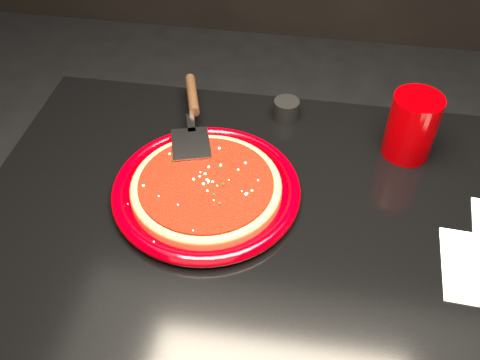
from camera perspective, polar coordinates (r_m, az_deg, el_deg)
name	(u,v)px	position (r m, az deg, el deg)	size (l,w,h in m)	color
table	(281,335)	(1.28, 4.44, -16.15)	(1.20, 0.80, 0.75)	black
plate	(206,190)	(1.02, -3.60, -1.06)	(0.36, 0.36, 0.03)	#790005
pizza_crust	(206,188)	(1.02, -3.61, -0.90)	(0.29, 0.29, 0.01)	brown
pizza_crust_rim	(206,186)	(1.01, -3.63, -0.61)	(0.29, 0.29, 0.02)	brown
pizza_sauce	(206,184)	(1.01, -3.65, -0.41)	(0.25, 0.25, 0.01)	maroon
parmesan_dusting	(206,181)	(1.00, -3.66, -0.12)	(0.25, 0.25, 0.01)	beige
basil_flecks	(206,181)	(1.00, -3.66, -0.16)	(0.23, 0.23, 0.00)	black
pizza_server	(193,116)	(1.14, -5.09, 6.86)	(0.09, 0.32, 0.02)	silver
cup	(412,126)	(1.12, 17.86, 5.49)	(0.10, 0.10, 0.14)	#8F0001
ramekin	(286,109)	(1.20, 4.96, 7.53)	(0.06, 0.06, 0.04)	black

